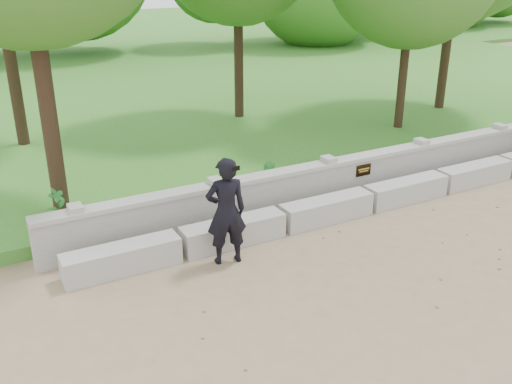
{
  "coord_description": "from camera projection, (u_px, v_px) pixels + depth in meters",
  "views": [
    {
      "loc": [
        -6.96,
        -6.19,
        4.73
      ],
      "look_at": [
        -2.75,
        1.53,
        1.07
      ],
      "focal_mm": 40.0,
      "sensor_mm": 36.0,
      "label": 1
    }
  ],
  "objects": [
    {
      "name": "ground",
      "position": [
        437.0,
        250.0,
        9.91
      ],
      "size": [
        80.0,
        80.0,
        0.0
      ],
      "primitive_type": "plane",
      "color": "#8D7656",
      "rests_on": "ground"
    },
    {
      "name": "lawn",
      "position": [
        161.0,
        89.0,
        21.21
      ],
      "size": [
        40.0,
        22.0,
        0.25
      ],
      "primitive_type": "cube",
      "color": "#306E1C",
      "rests_on": "ground"
    },
    {
      "name": "concrete_bench",
      "position": [
        368.0,
        200.0,
        11.37
      ],
      "size": [
        11.9,
        0.45,
        0.45
      ],
      "color": "#B0AEA6",
      "rests_on": "ground"
    },
    {
      "name": "parapet_wall",
      "position": [
        347.0,
        178.0,
        11.84
      ],
      "size": [
        12.5,
        0.35,
        0.9
      ],
      "color": "#A5A39C",
      "rests_on": "ground"
    },
    {
      "name": "man_main",
      "position": [
        226.0,
        211.0,
        9.19
      ],
      "size": [
        0.74,
        0.67,
        1.83
      ],
      "color": "black",
      "rests_on": "ground"
    },
    {
      "name": "shrub_a",
      "position": [
        58.0,
        205.0,
        10.27
      ],
      "size": [
        0.41,
        0.38,
        0.64
      ],
      "primitive_type": "imported",
      "rotation": [
        0.0,
        0.0,
        0.6
      ],
      "color": "#28772C",
      "rests_on": "lawn"
    },
    {
      "name": "shrub_b",
      "position": [
        270.0,
        176.0,
        11.74
      ],
      "size": [
        0.37,
        0.4,
        0.57
      ],
      "primitive_type": "imported",
      "rotation": [
        0.0,
        0.0,
        2.09
      ],
      "color": "#28772C",
      "rests_on": "lawn"
    }
  ]
}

